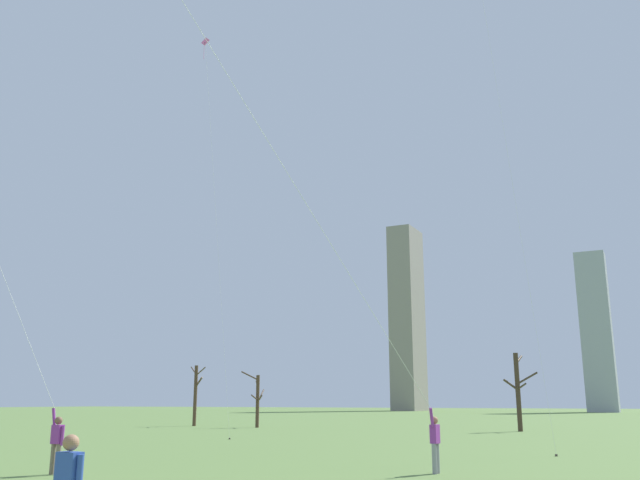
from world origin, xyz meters
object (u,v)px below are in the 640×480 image
bare_tree_rightmost (196,393)px  bare_tree_leftmost (257,398)px  kite_flyer_foreground_left_yellow (365,320)px  kite_flyer_far_back_green (27,355)px  bare_tree_left_of_center (518,389)px  distant_kite_drifting_right_pink (209,98)px

bare_tree_rightmost → bare_tree_leftmost: (6.61, -0.61, -0.46)m
kite_flyer_foreground_left_yellow → kite_flyer_far_back_green: size_ratio=1.29×
kite_flyer_far_back_green → bare_tree_left_of_center: bearing=77.4°
bare_tree_rightmost → distant_kite_drifting_right_pink: bearing=-53.1°
kite_flyer_foreground_left_yellow → bare_tree_leftmost: size_ratio=3.41×
bare_tree_leftmost → distant_kite_drifting_right_pink: bearing=-70.1°
bare_tree_leftmost → bare_tree_left_of_center: (20.34, 2.05, 0.62)m
kite_flyer_far_back_green → distant_kite_drifting_right_pink: 25.50m
kite_flyer_far_back_green → bare_tree_rightmost: size_ratio=2.33×
kite_flyer_far_back_green → bare_tree_leftmost: (-12.39, 33.38, -1.15)m
bare_tree_rightmost → bare_tree_leftmost: size_ratio=1.13×
distant_kite_drifting_right_pink → bare_tree_left_of_center: size_ratio=4.63×
bare_tree_rightmost → bare_tree_leftmost: bare_tree_rightmost is taller
distant_kite_drifting_right_pink → bare_tree_rightmost: (-12.34, 16.45, -17.96)m
bare_tree_rightmost → bare_tree_left_of_center: 26.98m
bare_tree_rightmost → bare_tree_left_of_center: bearing=3.1°
distant_kite_drifting_right_pink → bare_tree_rightmost: size_ratio=4.94×
kite_flyer_far_back_green → bare_tree_leftmost: bearing=110.4°
kite_flyer_far_back_green → distant_kite_drifting_right_pink: size_ratio=0.47×
kite_flyer_foreground_left_yellow → distant_kite_drifting_right_pink: distant_kite_drifting_right_pink is taller
distant_kite_drifting_right_pink → kite_flyer_far_back_green: bearing=-69.2°
kite_flyer_foreground_left_yellow → bare_tree_rightmost: (-28.90, 30.97, -1.55)m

